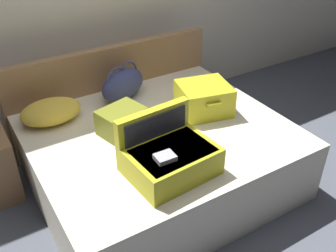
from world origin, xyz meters
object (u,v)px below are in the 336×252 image
at_px(hard_case_medium, 204,99).
at_px(hard_case_small, 122,121).
at_px(duffel_bag, 123,84).
at_px(pillow_near_headboard, 51,112).
at_px(bed, 160,157).
at_px(hard_case_large, 169,156).

bearing_deg(hard_case_medium, hard_case_small, -172.62).
xyz_separation_m(duffel_bag, pillow_near_headboard, (-0.62, -0.05, -0.05)).
height_order(hard_case_medium, pillow_near_headboard, hard_case_medium).
height_order(bed, duffel_bag, duffel_bag).
relative_size(hard_case_large, duffel_bag, 1.16).
distance_m(hard_case_large, pillow_near_headboard, 1.07).
xyz_separation_m(hard_case_medium, duffel_bag, (-0.44, 0.53, 0.02)).
height_order(hard_case_large, hard_case_small, hard_case_large).
xyz_separation_m(hard_case_large, hard_case_small, (-0.06, 0.56, -0.02)).
xyz_separation_m(bed, hard_case_small, (-0.25, 0.12, 0.34)).
bearing_deg(hard_case_medium, bed, -160.21).
bearing_deg(hard_case_large, pillow_near_headboard, 110.60).
relative_size(hard_case_large, pillow_near_headboard, 1.23).
distance_m(hard_case_medium, pillow_near_headboard, 1.17).
bearing_deg(duffel_bag, bed, -88.86).
bearing_deg(hard_case_large, hard_case_small, 91.76).
bearing_deg(hard_case_small, duffel_bag, 48.32).
relative_size(bed, hard_case_large, 3.29).
distance_m(bed, hard_case_medium, 0.57).
bearing_deg(bed, hard_case_large, -113.19).
relative_size(duffel_bag, pillow_near_headboard, 1.05).
bearing_deg(hard_case_small, pillow_near_headboard, 118.88).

